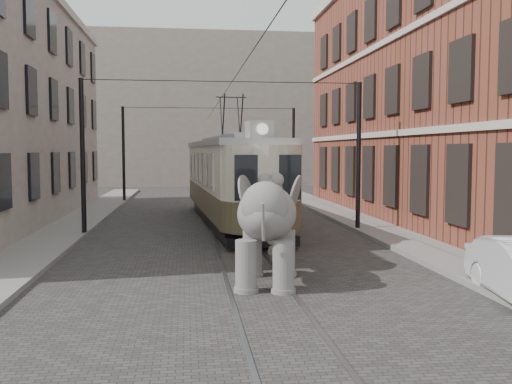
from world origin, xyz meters
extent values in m
plane|color=#3D3B39|center=(0.00, 0.00, 0.00)|extent=(120.00, 120.00, 0.00)
cube|color=slate|center=(6.00, 0.00, 0.07)|extent=(2.00, 60.00, 0.15)
cube|color=slate|center=(-6.50, 0.00, 0.07)|extent=(2.00, 60.00, 0.15)
cube|color=brown|center=(11.00, 9.00, 6.00)|extent=(8.00, 26.00, 12.00)
cube|color=gray|center=(0.00, 40.00, 7.00)|extent=(28.00, 10.00, 14.00)
camera|label=1|loc=(-1.68, -16.07, 3.30)|focal=39.60mm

